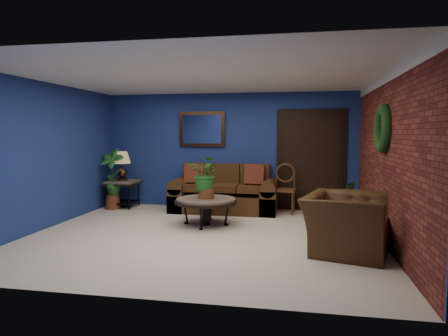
% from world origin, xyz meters
% --- Properties ---
extents(floor, '(5.50, 5.50, 0.00)m').
position_xyz_m(floor, '(0.00, 0.00, 0.00)').
color(floor, beige).
rests_on(floor, ground).
extents(wall_back, '(5.50, 0.04, 2.50)m').
position_xyz_m(wall_back, '(0.00, 2.50, 1.25)').
color(wall_back, navy).
rests_on(wall_back, ground).
extents(wall_left, '(0.04, 5.00, 2.50)m').
position_xyz_m(wall_left, '(-2.75, 0.00, 1.25)').
color(wall_left, navy).
rests_on(wall_left, ground).
extents(wall_right_brick, '(0.04, 5.00, 2.50)m').
position_xyz_m(wall_right_brick, '(2.75, 0.00, 1.25)').
color(wall_right_brick, maroon).
rests_on(wall_right_brick, ground).
extents(ceiling, '(5.50, 5.00, 0.02)m').
position_xyz_m(ceiling, '(0.00, 0.00, 2.50)').
color(ceiling, white).
rests_on(ceiling, wall_back).
extents(crown_molding, '(0.03, 5.00, 0.14)m').
position_xyz_m(crown_molding, '(2.72, 0.00, 2.43)').
color(crown_molding, white).
rests_on(crown_molding, wall_right_brick).
extents(wall_mirror, '(1.02, 0.06, 0.77)m').
position_xyz_m(wall_mirror, '(-0.60, 2.46, 1.72)').
color(wall_mirror, '#422817').
rests_on(wall_mirror, wall_back).
extents(closet_door, '(1.44, 0.06, 2.18)m').
position_xyz_m(closet_door, '(1.75, 2.47, 1.05)').
color(closet_door, black).
rests_on(closet_door, wall_back).
extents(wreath, '(0.16, 0.72, 0.72)m').
position_xyz_m(wreath, '(2.69, 0.05, 1.70)').
color(wreath, black).
rests_on(wreath, wall_right_brick).
extents(sofa, '(2.19, 0.95, 0.99)m').
position_xyz_m(sofa, '(-0.02, 2.08, 0.32)').
color(sofa, '#412612').
rests_on(sofa, ground).
extents(coffee_table, '(1.11, 1.11, 0.48)m').
position_xyz_m(coffee_table, '(-0.12, 0.73, 0.42)').
color(coffee_table, '#57514C').
rests_on(coffee_table, ground).
extents(end_table, '(0.65, 0.65, 0.60)m').
position_xyz_m(end_table, '(-2.30, 2.05, 0.46)').
color(end_table, '#57514C').
rests_on(end_table, ground).
extents(table_lamp, '(0.37, 0.37, 0.62)m').
position_xyz_m(table_lamp, '(-2.30, 2.05, 0.99)').
color(table_lamp, '#422817').
rests_on(table_lamp, end_table).
extents(side_chair, '(0.46, 0.46, 1.01)m').
position_xyz_m(side_chair, '(1.22, 2.12, 0.57)').
color(side_chair, '#5B2D1A').
rests_on(side_chair, ground).
extents(armchair, '(1.36, 1.46, 0.79)m').
position_xyz_m(armchair, '(2.15, -0.48, 0.40)').
color(armchair, '#412612').
rests_on(armchair, ground).
extents(coffee_plant, '(0.68, 0.63, 0.76)m').
position_xyz_m(coffee_plant, '(-0.12, 0.73, 0.90)').
color(coffee_plant, brown).
rests_on(coffee_plant, coffee_table).
extents(floor_plant, '(0.41, 0.36, 0.78)m').
position_xyz_m(floor_plant, '(2.35, 1.36, 0.40)').
color(floor_plant, brown).
rests_on(floor_plant, ground).
extents(tall_plant, '(0.62, 0.47, 1.31)m').
position_xyz_m(tall_plant, '(-2.45, 1.87, 0.69)').
color(tall_plant, brown).
rests_on(tall_plant, ground).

